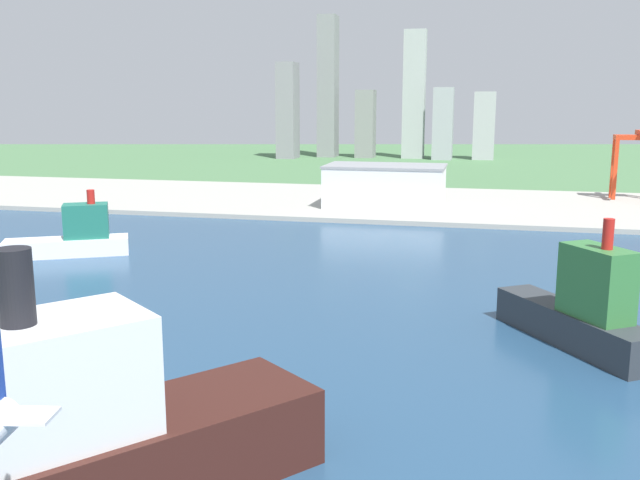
{
  "coord_description": "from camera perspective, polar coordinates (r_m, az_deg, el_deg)",
  "views": [
    {
      "loc": [
        26.96,
        82.06,
        59.1
      ],
      "look_at": [
        -9.54,
        236.97,
        27.98
      ],
      "focal_mm": 39.85,
      "sensor_mm": 36.0,
      "label": 1
    }
  ],
  "objects": [
    {
      "name": "ground_plane",
      "position": [
        227.42,
        6.01,
        -4.06
      ],
      "size": [
        2400.0,
        2400.0,
        0.0
      ],
      "primitive_type": "plane",
      "color": "#497448"
    },
    {
      "name": "water_bay",
      "position": [
        170.75,
        3.4,
        -9.18
      ],
      "size": [
        840.0,
        360.0,
        0.15
      ],
      "primitive_type": "cube",
      "color": "navy",
      "rests_on": "ground"
    },
    {
      "name": "industrial_pier",
      "position": [
        412.91,
        9.4,
        2.86
      ],
      "size": [
        840.0,
        140.0,
        2.5
      ],
      "primitive_type": "cube",
      "color": "#A5A59B",
      "rests_on": "ground"
    },
    {
      "name": "cargo_ship",
      "position": [
        110.58,
        -18.87,
        -15.28
      ],
      "size": [
        60.21,
        67.84,
        40.34
      ],
      "color": "#381914",
      "rests_on": "water_bay"
    },
    {
      "name": "container_barge",
      "position": [
        183.54,
        20.22,
        -5.34
      ],
      "size": [
        35.78,
        45.97,
        32.88
      ],
      "color": "#2D3338",
      "rests_on": "water_bay"
    },
    {
      "name": "ferry_boat",
      "position": [
        291.85,
        -19.14,
        0.24
      ],
      "size": [
        46.57,
        32.63,
        25.45
      ],
      "color": "white",
      "rests_on": "water_bay"
    },
    {
      "name": "port_crane_red",
      "position": [
        453.64,
        24.27,
        6.63
      ],
      "size": [
        27.9,
        37.34,
        40.29
      ],
      "color": "red",
      "rests_on": "industrial_pier"
    },
    {
      "name": "warehouse_main",
      "position": [
        389.65,
        5.25,
        4.36
      ],
      "size": [
        64.48,
        37.03,
        22.83
      ],
      "color": "white",
      "rests_on": "industrial_pier"
    },
    {
      "name": "distant_skyline",
      "position": [
        761.44,
        4.14,
        10.67
      ],
      "size": [
        222.26,
        55.95,
        148.53
      ],
      "color": "gray",
      "rests_on": "ground"
    }
  ]
}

